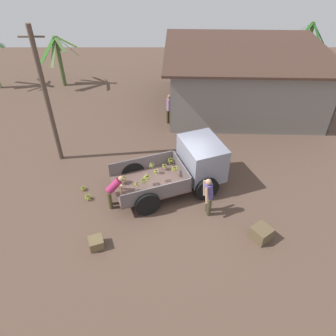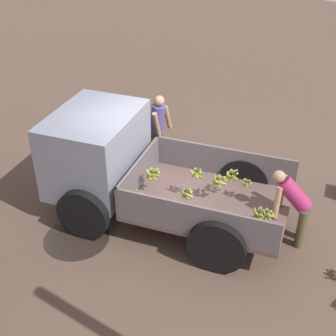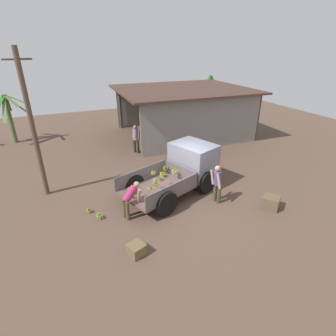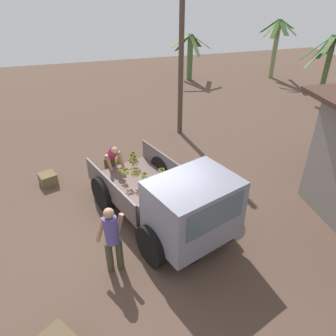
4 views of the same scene
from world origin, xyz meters
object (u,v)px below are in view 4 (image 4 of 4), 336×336
object	(u,v)px
person_worker_loading	(112,160)
person_bystander_near_shed	(332,163)
person_foreground_visitor	(112,237)
utility_pole	(181,57)
wooden_crate_0	(48,179)
banana_bunch_on_ground_0	(133,154)
banana_bunch_on_ground_1	(118,159)
cargo_truck	(180,204)

from	to	relation	value
person_worker_loading	person_bystander_near_shed	xyz separation A→B (m)	(2.11, 6.16, 0.14)
person_foreground_visitor	person_bystander_near_shed	distance (m)	6.72
utility_pole	person_foreground_visitor	bearing A→B (deg)	-28.58
person_foreground_visitor	wooden_crate_0	xyz separation A→B (m)	(-3.88, -1.58, -0.73)
person_bystander_near_shed	banana_bunch_on_ground_0	size ratio (longest dim) A/B	7.38
person_foreground_visitor	person_worker_loading	size ratio (longest dim) A/B	1.20
person_bystander_near_shed	banana_bunch_on_ground_1	distance (m)	6.74
person_foreground_visitor	banana_bunch_on_ground_0	distance (m)	5.14
person_worker_loading	wooden_crate_0	bearing A→B (deg)	-117.84
wooden_crate_0	person_bystander_near_shed	bearing A→B (deg)	72.90
person_foreground_visitor	banana_bunch_on_ground_0	xyz separation A→B (m)	(-4.91, 1.27, -0.81)
utility_pole	wooden_crate_0	distance (m)	6.29
utility_pole	person_bystander_near_shed	distance (m)	6.23
person_foreground_visitor	banana_bunch_on_ground_1	world-z (taller)	person_foreground_visitor
utility_pole	person_foreground_visitor	size ratio (longest dim) A/B	3.57
person_worker_loading	wooden_crate_0	xyz separation A→B (m)	(-0.40, -1.99, -0.62)
person_worker_loading	person_bystander_near_shed	distance (m)	6.52
person_worker_loading	wooden_crate_0	world-z (taller)	person_worker_loading
person_worker_loading	wooden_crate_0	size ratio (longest dim) A/B	2.86
banana_bunch_on_ground_0	wooden_crate_0	size ratio (longest dim) A/B	0.48
person_worker_loading	banana_bunch_on_ground_1	distance (m)	1.34
utility_pole	banana_bunch_on_ground_1	world-z (taller)	utility_pole
wooden_crate_0	utility_pole	bearing A→B (deg)	116.26
person_bystander_near_shed	utility_pole	bearing A→B (deg)	172.09
wooden_crate_0	cargo_truck	bearing A→B (deg)	44.28
person_bystander_near_shed	wooden_crate_0	world-z (taller)	person_bystander_near_shed
cargo_truck	banana_bunch_on_ground_1	bearing A→B (deg)	172.80
cargo_truck	person_bystander_near_shed	distance (m)	4.97
person_worker_loading	banana_bunch_on_ground_0	bearing A→B (deg)	132.56
cargo_truck	utility_pole	xyz separation A→B (m)	(-5.82, 1.80, 1.96)
banana_bunch_on_ground_1	wooden_crate_0	bearing A→B (deg)	-72.49
cargo_truck	person_worker_loading	size ratio (longest dim) A/B	3.45
person_foreground_visitor	person_bystander_near_shed	world-z (taller)	person_bystander_near_shed
utility_pole	wooden_crate_0	world-z (taller)	utility_pole
person_worker_loading	person_foreground_visitor	bearing A→B (deg)	-23.24
wooden_crate_0	banana_bunch_on_ground_0	bearing A→B (deg)	109.91
wooden_crate_0	banana_bunch_on_ground_1	bearing A→B (deg)	107.51
person_bystander_near_shed	banana_bunch_on_ground_1	size ratio (longest dim) A/B	5.93
person_bystander_near_shed	banana_bunch_on_ground_0	xyz separation A→B (m)	(-3.54, -5.31, -0.83)
cargo_truck	banana_bunch_on_ground_0	world-z (taller)	cargo_truck
banana_bunch_on_ground_0	person_bystander_near_shed	bearing A→B (deg)	56.31
banana_bunch_on_ground_0	person_worker_loading	bearing A→B (deg)	-30.95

